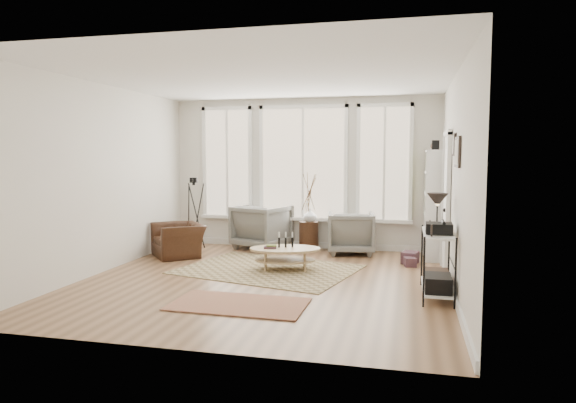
% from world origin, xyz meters
% --- Properties ---
extents(room, '(5.50, 5.54, 2.90)m').
position_xyz_m(room, '(0.02, 0.03, 1.43)').
color(room, '#906946').
rests_on(room, ground).
extents(bay_window, '(4.14, 0.12, 2.24)m').
position_xyz_m(bay_window, '(0.00, 2.71, 1.61)').
color(bay_window, '#D5B78A').
rests_on(bay_window, ground).
extents(door, '(0.09, 1.06, 2.22)m').
position_xyz_m(door, '(2.57, 1.15, 1.12)').
color(door, silver).
rests_on(door, ground).
extents(bookcase, '(0.31, 0.85, 2.06)m').
position_xyz_m(bookcase, '(2.44, 2.23, 0.96)').
color(bookcase, white).
rests_on(bookcase, ground).
extents(low_shelf, '(0.38, 1.08, 1.30)m').
position_xyz_m(low_shelf, '(2.38, -0.30, 0.51)').
color(low_shelf, white).
rests_on(low_shelf, ground).
extents(wall_art, '(0.04, 0.88, 0.44)m').
position_xyz_m(wall_art, '(2.58, -0.27, 1.88)').
color(wall_art, black).
rests_on(wall_art, ground).
extents(rug_main, '(3.01, 2.53, 0.01)m').
position_xyz_m(rug_main, '(-0.14, 0.67, 0.01)').
color(rug_main, brown).
rests_on(rug_main, ground).
extents(rug_runner, '(1.65, 0.93, 0.01)m').
position_xyz_m(rug_runner, '(0.02, -1.26, 0.01)').
color(rug_runner, maroon).
rests_on(rug_runner, ground).
extents(coffee_table, '(1.25, 0.95, 0.51)m').
position_xyz_m(coffee_table, '(0.12, 0.72, 0.27)').
color(coffee_table, tan).
rests_on(coffee_table, ground).
extents(armchair_left, '(1.18, 1.20, 0.85)m').
position_xyz_m(armchair_left, '(-0.76, 2.45, 0.43)').
color(armchair_left, slate).
rests_on(armchair_left, ground).
extents(armchair_right, '(0.94, 0.96, 0.77)m').
position_xyz_m(armchair_right, '(0.98, 2.32, 0.39)').
color(armchair_right, slate).
rests_on(armchair_right, ground).
extents(side_table, '(0.37, 0.37, 1.54)m').
position_xyz_m(side_table, '(0.17, 2.45, 0.74)').
color(side_table, '#331D11').
rests_on(side_table, ground).
extents(vase, '(0.31, 0.31, 0.25)m').
position_xyz_m(vase, '(0.19, 2.45, 0.68)').
color(vase, silver).
rests_on(vase, side_table).
extents(accent_chair, '(1.20, 1.19, 0.59)m').
position_xyz_m(accent_chair, '(-2.00, 1.35, 0.29)').
color(accent_chair, '#331D11').
rests_on(accent_chair, ground).
extents(tripod_camera, '(0.49, 0.49, 1.38)m').
position_xyz_m(tripod_camera, '(-2.03, 2.14, 0.63)').
color(tripod_camera, black).
rests_on(tripod_camera, ground).
extents(book_stack_near, '(0.31, 0.36, 0.20)m').
position_xyz_m(book_stack_near, '(2.05, 1.69, 0.10)').
color(book_stack_near, maroon).
rests_on(book_stack_near, ground).
extents(book_stack_far, '(0.22, 0.25, 0.15)m').
position_xyz_m(book_stack_far, '(2.05, 1.44, 0.07)').
color(book_stack_far, maroon).
rests_on(book_stack_far, ground).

